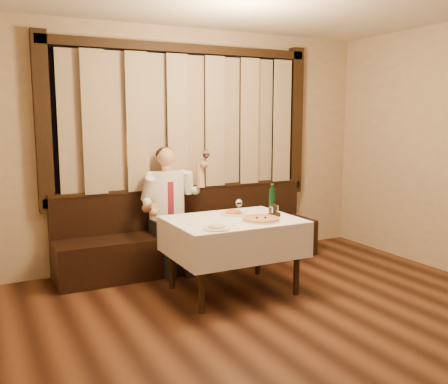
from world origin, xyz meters
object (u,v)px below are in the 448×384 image
pizza (261,219)px  pasta_red (234,211)px  banquette (193,240)px  cruet_caddy (274,212)px  green_bottle (272,200)px  dining_table (233,229)px  seated_man (170,200)px  pasta_cream (217,225)px

pizza → pasta_red: size_ratio=1.38×
banquette → cruet_caddy: bearing=-69.7°
banquette → pizza: 1.33m
pasta_red → green_bottle: (0.42, -0.07, 0.09)m
dining_table → pasta_red: pasta_red is taller
cruet_caddy → seated_man: seated_man is taller
banquette → pasta_red: 0.97m
pasta_red → green_bottle: 0.44m
dining_table → seated_man: 1.00m
green_bottle → pasta_cream: bearing=-152.8°
pasta_cream → cruet_caddy: cruet_caddy is taller
pizza → green_bottle: bearing=44.2°
green_bottle → seated_man: size_ratio=0.22×
banquette → pasta_red: bearing=-82.7°
dining_table → green_bottle: green_bottle is taller
dining_table → seated_man: bearing=108.7°
banquette → green_bottle: bearing=-59.7°
pizza → green_bottle: 0.48m
banquette → seated_man: seated_man is taller
pasta_cream → cruet_caddy: (0.77, 0.23, 0.01)m
pasta_cream → green_bottle: (0.88, 0.45, 0.10)m
pasta_cream → seated_man: size_ratio=0.18×
pasta_cream → seated_man: bearing=88.5°
green_bottle → cruet_caddy: 0.26m
pasta_red → pasta_cream: 0.69m
pasta_cream → cruet_caddy: bearing=16.9°
green_bottle → pasta_red: bearing=170.6°
pizza → seated_man: (-0.51, 1.14, 0.05)m
cruet_caddy → seated_man: bearing=116.2°
dining_table → pizza: size_ratio=3.35×
pasta_red → cruet_caddy: (0.31, -0.29, 0.01)m
cruet_caddy → seated_man: size_ratio=0.09×
green_bottle → seated_man: bearing=135.9°
pasta_red → seated_man: bearing=119.5°
cruet_caddy → seated_man: (-0.73, 1.04, 0.02)m
dining_table → pizza: pizza is taller
pizza → pasta_cream: 0.56m
seated_man → dining_table: bearing=-71.3°
pizza → green_bottle: green_bottle is taller
dining_table → cruet_caddy: (0.42, -0.10, 0.15)m
pasta_red → seated_man: size_ratio=0.19×
pizza → pasta_red: (-0.09, 0.39, 0.02)m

